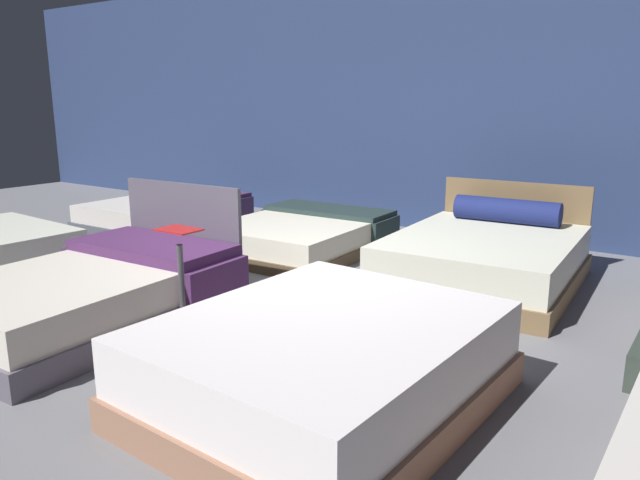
# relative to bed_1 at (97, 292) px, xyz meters

# --- Properties ---
(ground_plane) EXTENTS (18.00, 18.00, 0.02)m
(ground_plane) POSITION_rel_bed_1_xyz_m (1.11, 1.16, -0.26)
(ground_plane) COLOR slate
(showroom_back_wall) EXTENTS (18.00, 0.06, 3.50)m
(showroom_back_wall) POSITION_rel_bed_1_xyz_m (1.11, 4.73, 1.50)
(showroom_back_wall) COLOR navy
(showroom_back_wall) RESTS_ON ground_plane
(bed_1) EXTENTS (1.60, 2.23, 1.01)m
(bed_1) POSITION_rel_bed_1_xyz_m (0.00, 0.00, 0.00)
(bed_1) COLOR #56505D
(bed_1) RESTS_ON ground_plane
(bed_2) EXTENTS (1.73, 2.07, 0.53)m
(bed_2) POSITION_rel_bed_1_xyz_m (2.26, -0.10, 0.02)
(bed_2) COLOR #976A51
(bed_2) RESTS_ON ground_plane
(bed_4) EXTENTS (1.63, 1.99, 0.45)m
(bed_4) POSITION_rel_bed_1_xyz_m (-2.29, 2.75, -0.04)
(bed_4) COLOR #4A4D56
(bed_4) RESTS_ON ground_plane
(bed_5) EXTENTS (1.67, 2.01, 0.43)m
(bed_5) POSITION_rel_bed_1_xyz_m (0.00, 2.77, -0.05)
(bed_5) COLOR brown
(bed_5) RESTS_ON ground_plane
(bed_6) EXTENTS (1.74, 2.19, 0.88)m
(bed_6) POSITION_rel_bed_1_xyz_m (2.21, 2.74, 0.01)
(bed_6) COLOR brown
(bed_6) RESTS_ON ground_plane
(price_sign) EXTENTS (0.28, 0.24, 0.91)m
(price_sign) POSITION_rel_bed_1_xyz_m (1.11, -0.11, 0.10)
(price_sign) COLOR #3F3F44
(price_sign) RESTS_ON ground_plane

